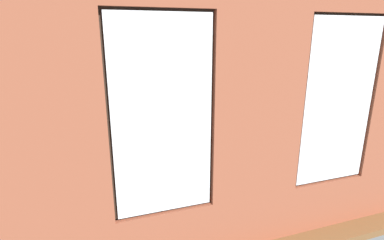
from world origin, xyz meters
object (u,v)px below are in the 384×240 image
(candle_jar, at_px, (183,142))
(potted_plant_corner_far_left, at_px, (378,158))
(media_console, at_px, (20,188))
(potted_plant_mid_room_small, at_px, (231,133))
(remote_silver, at_px, (165,143))
(couch_left, at_px, (302,138))
(table_plant_small, at_px, (176,139))
(potted_plant_foreground_right, at_px, (53,123))
(cup_ceramic, at_px, (153,147))
(remote_gray, at_px, (194,139))
(coffee_table, at_px, (176,146))
(couch_by_window, at_px, (236,191))
(potted_plant_by_left_couch, at_px, (253,123))
(tv_flatscreen, at_px, (14,151))
(potted_plant_corner_near_left, at_px, (260,98))

(candle_jar, height_order, potted_plant_corner_far_left, potted_plant_corner_far_left)
(media_console, distance_m, potted_plant_mid_room_small, 4.22)
(remote_silver, distance_m, media_console, 2.60)
(couch_left, distance_m, remote_silver, 3.01)
(table_plant_small, height_order, potted_plant_foreground_right, potted_plant_foreground_right)
(cup_ceramic, distance_m, media_console, 2.28)
(potted_plant_corner_far_left, bearing_deg, couch_left, -85.02)
(table_plant_small, bearing_deg, potted_plant_corner_far_left, 144.92)
(remote_gray, bearing_deg, coffee_table, 160.27)
(couch_by_window, bearing_deg, couch_left, -146.28)
(couch_left, distance_m, potted_plant_by_left_couch, 1.48)
(table_plant_small, height_order, remote_silver, table_plant_small)
(table_plant_small, xyz_separation_m, media_console, (2.68, 0.65, -0.26))
(candle_jar, bearing_deg, cup_ceramic, 0.00)
(coffee_table, relative_size, candle_jar, 12.74)
(cup_ceramic, distance_m, remote_gray, 0.95)
(couch_left, height_order, media_console, couch_left)
(potted_plant_foreground_right, bearing_deg, potted_plant_by_left_couch, 173.37)
(media_console, bearing_deg, couch_left, -176.75)
(coffee_table, height_order, potted_plant_mid_room_small, potted_plant_mid_room_small)
(potted_plant_mid_room_small, bearing_deg, potted_plant_corner_far_left, 122.09)
(candle_jar, distance_m, potted_plant_foreground_right, 3.06)
(table_plant_small, relative_size, media_console, 0.19)
(media_console, bearing_deg, potted_plant_mid_room_small, -166.20)
(couch_left, distance_m, potted_plant_corner_far_left, 1.74)
(tv_flatscreen, bearing_deg, potted_plant_foreground_right, -97.47)
(potted_plant_corner_far_left, bearing_deg, tv_flatscreen, -14.15)
(remote_gray, distance_m, media_console, 3.22)
(remote_gray, bearing_deg, cup_ceramic, 158.57)
(tv_flatscreen, height_order, potted_plant_corner_near_left, potted_plant_corner_near_left)
(remote_gray, bearing_deg, potted_plant_foreground_right, 116.14)
(potted_plant_mid_room_small, relative_size, potted_plant_corner_near_left, 0.40)
(potted_plant_corner_far_left, bearing_deg, remote_gray, -41.22)
(remote_silver, bearing_deg, potted_plant_corner_near_left, 18.17)
(couch_by_window, relative_size, coffee_table, 1.12)
(potted_plant_corner_far_left, bearing_deg, table_plant_small, -35.08)
(potted_plant_foreground_right, bearing_deg, potted_plant_corner_near_left, -179.51)
(coffee_table, bearing_deg, potted_plant_by_left_couch, -155.38)
(couch_left, distance_m, potted_plant_corner_near_left, 2.08)
(potted_plant_mid_room_small, distance_m, potted_plant_by_left_couch, 1.21)
(cup_ceramic, xyz_separation_m, potted_plant_corner_near_left, (-3.42, -1.80, 0.34))
(couch_left, distance_m, candle_jar, 2.67)
(coffee_table, relative_size, media_console, 1.67)
(table_plant_small, relative_size, remote_silver, 1.09)
(remote_silver, bearing_deg, candle_jar, -40.35)
(potted_plant_mid_room_small, bearing_deg, couch_by_window, 65.34)
(couch_by_window, xyz_separation_m, cup_ceramic, (0.83, -1.85, 0.12))
(potted_plant_mid_room_small, bearing_deg, table_plant_small, 14.30)
(couch_by_window, height_order, potted_plant_mid_room_small, couch_by_window)
(media_console, xyz_separation_m, potted_plant_by_left_couch, (-5.06, -1.74, 0.06))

